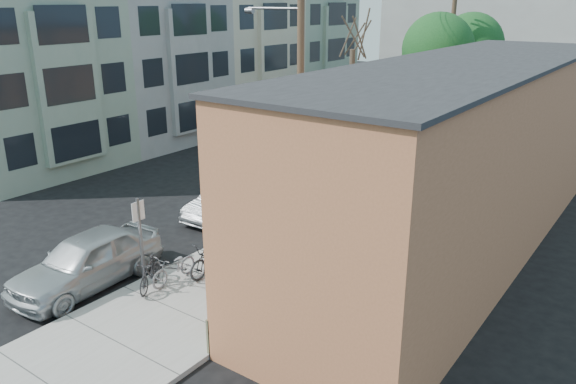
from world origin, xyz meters
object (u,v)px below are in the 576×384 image
Objects in this scene: utility_pole_near at (299,82)px; tree_leafy_mid at (438,49)px; car_3 at (368,145)px; patron_grey at (237,274)px; sign_post at (140,233)px; parked_bike_b at (174,267)px; parking_meter_near at (226,220)px; patio_chair_b at (262,295)px; cyclist at (213,250)px; car_0 at (87,260)px; tree_bare at (350,122)px; parked_bike_a at (150,273)px; bus at (405,97)px; tree_leafy_far at (471,45)px; car_4 at (401,128)px; parking_meter_far at (338,169)px; car_2 at (307,170)px; car_1 at (224,201)px; patio_chair_a at (284,278)px; patron_green at (302,252)px.

utility_pole_near is 1.30× the size of tree_leafy_mid.
patron_grey is at bearing -72.02° from car_3.
sign_post reaches higher than parked_bike_b.
patron_grey is at bearing -44.04° from parking_meter_near.
patron_grey is 2.39m from parked_bike_b.
patio_chair_b is 17.27m from car_3.
cyclist reaches higher than car_0.
tree_bare is 3.81× the size of parked_bike_a.
patron_grey is 0.16× the size of bus.
cyclist is at bearing -88.25° from tree_leafy_far.
car_4 is 7.97m from bus.
parking_meter_far is at bearing -73.12° from car_3.
tree_bare is 3.22m from car_2.
utility_pole_near reaches higher than sign_post.
patio_chair_b is 0.22× the size of car_1.
parking_meter_far is at bearing -65.92° from cyclist.
tree_leafy_far is 1.52× the size of car_0.
cyclist is 21.21m from car_4.
cyclist reaches higher than patio_chair_a.
sign_post is 1.55× the size of parked_bike_b.
patron_green is 15.00m from car_3.
patio_chair_a and patio_chair_b have the same top height.
parking_meter_far is 5.86m from car_3.
patio_chair_b is at bearing -70.14° from car_4.
utility_pole_near is 7.94m from cyclist.
parked_bike_b is (-2.35, -0.26, -0.36)m from patron_grey.
sign_post is at bearing -90.28° from utility_pole_near.
tree_bare is at bearing 63.34° from car_1.
patron_grey is 1.02× the size of patron_green.
car_3 reaches higher than patio_chair_a.
parked_bike_b is (0.74, -11.03, -0.36)m from parking_meter_far.
parked_bike_a is at bearing -81.87° from car_2.
car_2 is (-1.92, 11.34, 0.17)m from parked_bike_a.
parking_meter_far is 0.12× the size of utility_pole_near.
patio_chair_b is 0.54× the size of patron_green.
parked_bike_a is 0.29× the size of car_2.
bus is (-3.07, 24.08, 0.76)m from car_1.
car_4 is (-1.94, 18.86, -0.29)m from parking_meter_near.
car_4 is (-5.84, 20.64, 0.10)m from patio_chair_a.
car_0 is at bearing -91.50° from car_2.
tree_leafy_mid is at bearing -155.59° from patron_grey.
tree_bare reaches higher than car_1.
utility_pole_near is 13.18m from tree_leafy_mid.
bus is (-5.61, 2.99, -4.28)m from tree_leafy_far.
utility_pole_near is 6.26× the size of cyclist.
parked_bike_b is at bearing 79.61° from cyclist.
parking_meter_near is 18.20m from tree_leafy_mid.
car_0 is at bearing -94.09° from tree_leafy_far.
patio_chair_a is 0.53× the size of patron_grey.
utility_pole_near is 18.82m from tree_leafy_far.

